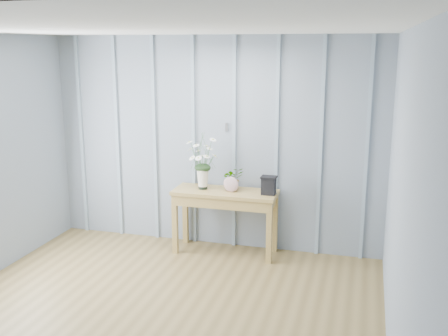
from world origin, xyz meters
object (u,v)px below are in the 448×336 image
(daisy_vase, at_px, (203,154))
(felt_disc_vessel, at_px, (231,184))
(sideboard, at_px, (225,200))
(carved_box, at_px, (269,185))

(daisy_vase, xyz_separation_m, felt_disc_vessel, (0.35, -0.04, -0.32))
(sideboard, height_order, felt_disc_vessel, felt_disc_vessel)
(sideboard, distance_m, carved_box, 0.56)
(sideboard, bearing_deg, carved_box, -2.10)
(sideboard, bearing_deg, felt_disc_vessel, -20.79)
(sideboard, relative_size, carved_box, 5.72)
(felt_disc_vessel, bearing_deg, daisy_vase, 177.93)
(daisy_vase, bearing_deg, felt_disc_vessel, -6.00)
(felt_disc_vessel, height_order, carved_box, carved_box)
(sideboard, xyz_separation_m, felt_disc_vessel, (0.08, -0.03, 0.20))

